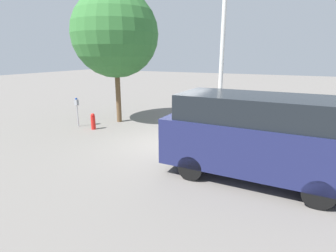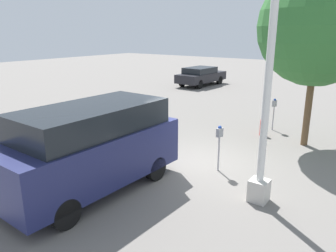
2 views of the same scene
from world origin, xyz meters
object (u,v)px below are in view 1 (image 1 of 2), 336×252
Objects in this scene: parked_van at (256,135)px; street_tree at (115,34)px; parking_meter_far at (77,105)px; parking_meter_near at (181,115)px; fire_hydrant at (93,121)px; lamp_post at (220,84)px.

street_tree is (-6.97, 3.53, 2.96)m from parked_van.
parked_van is (8.16, -1.94, 0.21)m from parking_meter_far.
street_tree reaches higher than parking_meter_near.
street_tree reaches higher than parking_meter_far.
street_tree reaches higher than parked_van.
parking_meter_near is 4.22m from fire_hydrant.
parked_van is at bearing -1.99° from parking_meter_far.
lamp_post reaches higher than parked_van.
parking_meter_near is 1.04× the size of parking_meter_far.
parked_van is 0.78× the size of street_tree.
parking_meter_near is 5.14m from parking_meter_far.
street_tree is (1.19, 1.59, 3.18)m from parking_meter_far.
lamp_post is at bearing 27.46° from parking_meter_far.
parking_meter_far reaches higher than fire_hydrant.
lamp_post is at bearing 2.26° from street_tree.
parking_meter_near is at bearing -122.38° from lamp_post.
parked_van is 7.47m from fire_hydrant.
lamp_post is 0.97× the size of street_tree.
street_tree is 4.16m from fire_hydrant.
parking_meter_near is 1.90× the size of fire_hydrant.
street_tree is at bearing 154.48° from parked_van.
lamp_post is at bearing 19.75° from fire_hydrant.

